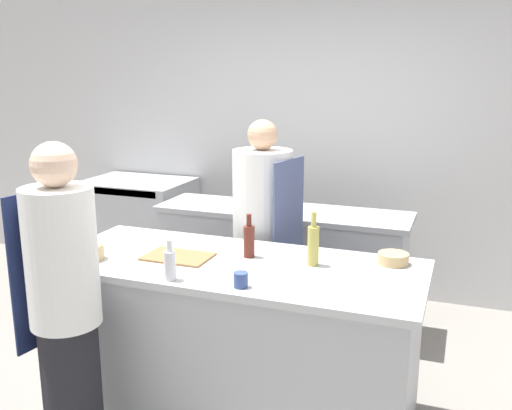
% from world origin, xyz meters
% --- Properties ---
extents(ground_plane, '(16.00, 16.00, 0.00)m').
position_xyz_m(ground_plane, '(0.00, 0.00, 0.00)').
color(ground_plane, gray).
extents(wall_back, '(8.00, 0.06, 2.80)m').
position_xyz_m(wall_back, '(0.00, 2.13, 1.40)').
color(wall_back, silver).
rests_on(wall_back, ground_plane).
extents(prep_counter, '(2.09, 0.87, 0.92)m').
position_xyz_m(prep_counter, '(0.00, 0.00, 0.46)').
color(prep_counter, '#A8AAAF').
rests_on(prep_counter, ground_plane).
extents(pass_counter, '(1.96, 0.56, 0.92)m').
position_xyz_m(pass_counter, '(-0.13, 1.27, 0.46)').
color(pass_counter, '#A8AAAF').
rests_on(pass_counter, ground_plane).
extents(oven_range, '(0.96, 0.71, 0.96)m').
position_xyz_m(oven_range, '(-1.71, 1.72, 0.48)').
color(oven_range, '#A8AAAF').
rests_on(oven_range, ground_plane).
extents(chef_at_prep_near, '(0.37, 0.36, 1.65)m').
position_xyz_m(chef_at_prep_near, '(-0.60, -0.69, 0.83)').
color(chef_at_prep_near, black).
rests_on(chef_at_prep_near, ground_plane).
extents(chef_at_stove, '(0.44, 0.43, 1.65)m').
position_xyz_m(chef_at_stove, '(-0.09, 0.72, 0.82)').
color(chef_at_stove, black).
rests_on(chef_at_stove, ground_plane).
extents(bottle_olive_oil, '(0.06, 0.06, 0.25)m').
position_xyz_m(bottle_olive_oil, '(0.04, 0.12, 1.02)').
color(bottle_olive_oil, '#5B2319').
rests_on(bottle_olive_oil, prep_counter).
extents(bottle_vinegar, '(0.06, 0.06, 0.30)m').
position_xyz_m(bottle_vinegar, '(0.42, 0.11, 1.04)').
color(bottle_vinegar, '#B2A84C').
rests_on(bottle_vinegar, prep_counter).
extents(bottle_wine, '(0.06, 0.06, 0.21)m').
position_xyz_m(bottle_wine, '(-0.20, -0.36, 1.00)').
color(bottle_wine, silver).
rests_on(bottle_wine, prep_counter).
extents(bowl_mixing_large, '(0.17, 0.17, 0.09)m').
position_xyz_m(bowl_mixing_large, '(-0.79, -0.24, 0.96)').
color(bowl_mixing_large, tan).
rests_on(bowl_mixing_large, prep_counter).
extents(bowl_prep_small, '(0.17, 0.17, 0.06)m').
position_xyz_m(bowl_prep_small, '(0.83, 0.28, 0.95)').
color(bowl_prep_small, tan).
rests_on(bowl_prep_small, prep_counter).
extents(cup, '(0.07, 0.07, 0.08)m').
position_xyz_m(cup, '(0.17, -0.33, 0.96)').
color(cup, '#33477F').
rests_on(cup, prep_counter).
extents(cutting_board, '(0.37, 0.25, 0.01)m').
position_xyz_m(cutting_board, '(-0.33, -0.04, 0.92)').
color(cutting_board, olive).
rests_on(cutting_board, prep_counter).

